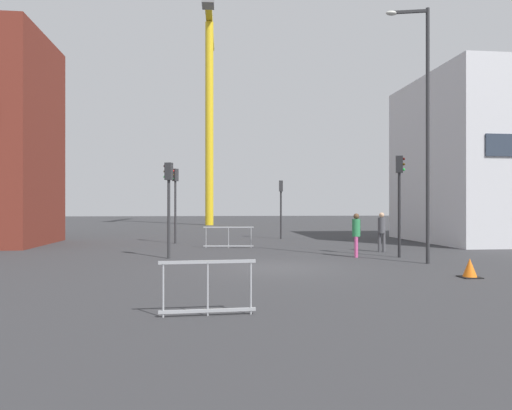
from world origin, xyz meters
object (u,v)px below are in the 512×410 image
Objects in this scene: traffic_light_far at (281,199)px; traffic_light_corner at (399,190)px; traffic_light_island at (175,194)px; streetlamp_tall at (424,119)px; traffic_light_crosswalk at (169,194)px; pedestrian_waiting at (382,229)px; traffic_cone_on_verge at (470,269)px; pedestrian_walking at (356,232)px; construction_crane at (209,89)px.

traffic_light_far is 0.89× the size of traffic_light_corner.
streetlamp_tall is at bearing -46.61° from traffic_light_island.
traffic_light_far is (6.35, 10.58, -0.07)m from traffic_light_crosswalk.
traffic_cone_on_verge is (-0.30, -7.71, -0.81)m from pedestrian_waiting.
traffic_light_far is 11.13m from pedestrian_walking.
pedestrian_walking reaches higher than traffic_cone_on_verge.
traffic_light_far is at bearing 100.09° from traffic_cone_on_verge.
traffic_light_far is 2.07× the size of pedestrian_walking.
traffic_light_island is (-0.21, 7.58, 0.21)m from traffic_light_crosswalk.
traffic_light_crosswalk is at bearing -120.99° from traffic_light_far.
pedestrian_walking is (7.93, -7.95, -1.76)m from traffic_light_island.
pedestrian_walking is 2.77m from pedestrian_waiting.
traffic_light_far is 11.63m from traffic_light_corner.
traffic_light_island reaches higher than traffic_light_far.
streetlamp_tall is 2.43× the size of traffic_light_crosswalk.
pedestrian_walking is at bearing -82.87° from traffic_light_far.
construction_crane is 34.68m from pedestrian_waiting.
construction_crane is at bearing 102.82° from traffic_light_corner.
streetlamp_tall reaches higher than traffic_light_crosswalk.
construction_crane reaches higher than traffic_light_corner.
streetlamp_tall is 5.19× the size of pedestrian_walking.
pedestrian_walking is at bearing 171.79° from traffic_light_corner.
pedestrian_walking is (5.77, -32.82, -14.02)m from construction_crane.
construction_crane reaches higher than traffic_light_island.
construction_crane is 12.78× the size of pedestrian_walking.
pedestrian_waiting is at bearing 9.79° from traffic_light_crosswalk.
traffic_light_far is 6.59× the size of traffic_cone_on_verge.
pedestrian_waiting is at bearing 47.05° from pedestrian_walking.
traffic_light_corner is (9.48, -0.62, 0.20)m from traffic_light_crosswalk.
construction_crane reaches higher than streetlamp_tall.
pedestrian_walking is at bearing -132.95° from pedestrian_waiting.
traffic_light_crosswalk is 0.92× the size of traffic_light_corner.
traffic_light_crosswalk is 2.13× the size of pedestrian_walking.
traffic_cone_on_verge is at bearing -79.91° from traffic_light_far.
construction_crane is 5.49× the size of traffic_light_island.
pedestrian_walking is at bearing -45.06° from traffic_light_island.
traffic_light_corner reaches higher than traffic_cone_on_verge.
traffic_light_corner is at bearing -40.24° from traffic_light_island.
traffic_light_corner is 7.37× the size of traffic_cone_on_verge.
traffic_light_corner is at bearing -8.21° from pedestrian_walking.
pedestrian_waiting is (0.10, 4.37, -4.30)m from streetlamp_tall.
traffic_light_corner is 2.49m from pedestrian_walking.
traffic_light_far reaches higher than traffic_cone_on_verge.
traffic_cone_on_verge is (9.31, -6.05, -2.35)m from traffic_light_crosswalk.
traffic_light_crosswalk is 7.58m from traffic_light_island.
construction_crane reaches higher than traffic_light_crosswalk.
streetlamp_tall reaches higher than pedestrian_waiting.
pedestrian_waiting is at bearing -76.03° from construction_crane.
streetlamp_tall reaches higher than traffic_light_far.
traffic_light_crosswalk is at bearing 177.25° from pedestrian_walking.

